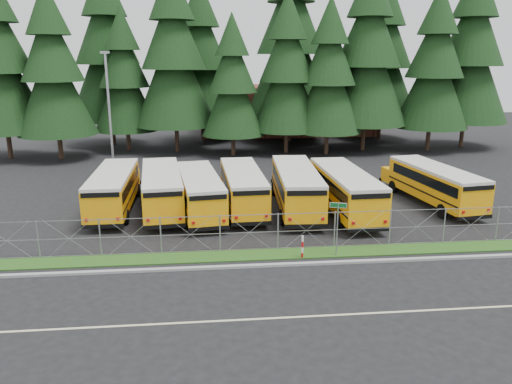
% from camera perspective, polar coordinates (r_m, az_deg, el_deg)
% --- Properties ---
extents(ground, '(120.00, 120.00, 0.00)m').
position_cam_1_polar(ground, '(27.37, 4.28, -5.72)').
color(ground, black).
rests_on(ground, ground).
extents(curb, '(50.00, 0.25, 0.12)m').
position_cam_1_polar(curb, '(24.53, 5.54, -8.17)').
color(curb, gray).
rests_on(curb, ground).
extents(grass_verge, '(50.00, 1.40, 0.06)m').
position_cam_1_polar(grass_verge, '(25.81, 4.93, -7.00)').
color(grass_verge, '#234C15').
rests_on(grass_verge, ground).
extents(road_lane_line, '(50.00, 0.12, 0.01)m').
position_cam_1_polar(road_lane_line, '(20.27, 8.26, -13.78)').
color(road_lane_line, beige).
rests_on(road_lane_line, ground).
extents(chainlink_fence, '(44.00, 0.10, 2.00)m').
position_cam_1_polar(chainlink_fence, '(26.10, 4.70, -4.45)').
color(chainlink_fence, '#999CA2').
rests_on(chainlink_fence, ground).
extents(brick_building, '(22.00, 10.00, 6.00)m').
position_cam_1_polar(brick_building, '(66.34, 3.53, 9.42)').
color(brick_building, brown).
rests_on(brick_building, ground).
extents(bus_1, '(2.57, 10.21, 2.67)m').
position_cam_1_polar(bus_1, '(33.67, -15.87, 0.15)').
color(bus_1, orange).
rests_on(bus_1, ground).
extents(bus_2, '(3.52, 10.58, 2.72)m').
position_cam_1_polar(bus_2, '(32.92, -10.72, 0.19)').
color(bus_2, orange).
rests_on(bus_2, ground).
extents(bus_3, '(3.56, 10.20, 2.62)m').
position_cam_1_polar(bus_3, '(32.09, -6.51, -0.13)').
color(bus_3, orange).
rests_on(bus_3, ground).
extents(bus_4, '(2.78, 10.23, 2.66)m').
position_cam_1_polar(bus_4, '(32.82, -1.57, 0.35)').
color(bus_4, orange).
rests_on(bus_4, ground).
extents(bus_5, '(3.11, 10.87, 2.82)m').
position_cam_1_polar(bus_5, '(32.68, 4.56, 0.39)').
color(bus_5, orange).
rests_on(bus_5, ground).
extents(bus_6, '(2.84, 10.72, 2.79)m').
position_cam_1_polar(bus_6, '(32.45, 9.95, 0.07)').
color(bus_6, orange).
rests_on(bus_6, ground).
extents(bus_east, '(3.77, 10.30, 2.64)m').
position_cam_1_polar(bus_east, '(35.84, 19.49, 0.73)').
color(bus_east, orange).
rests_on(bus_east, ground).
extents(street_sign, '(0.81, 0.53, 2.81)m').
position_cam_1_polar(street_sign, '(25.12, 9.32, -2.92)').
color(street_sign, '#999CA2').
rests_on(street_sign, ground).
extents(striped_bollard, '(0.11, 0.11, 1.20)m').
position_cam_1_polar(striped_bollard, '(25.08, 5.32, -6.29)').
color(striped_bollard, '#B20C0C').
rests_on(striped_bollard, ground).
extents(light_standard, '(0.70, 0.35, 10.14)m').
position_cam_1_polar(light_standard, '(42.42, -16.41, 8.89)').
color(light_standard, '#999CA2').
rests_on(light_standard, ground).
extents(conifer_1, '(7.47, 7.47, 16.52)m').
position_cam_1_polar(conifer_1, '(51.78, -22.22, 12.52)').
color(conifer_1, black).
rests_on(conifer_1, ground).
extents(conifer_2, '(6.65, 6.65, 14.70)m').
position_cam_1_polar(conifer_2, '(54.50, -14.81, 12.26)').
color(conifer_2, black).
rests_on(conifer_2, ground).
extents(conifer_3, '(8.48, 8.48, 18.75)m').
position_cam_1_polar(conifer_3, '(52.92, -9.39, 14.67)').
color(conifer_3, black).
rests_on(conifer_3, ground).
extents(conifer_4, '(6.28, 6.28, 13.88)m').
position_cam_1_polar(conifer_4, '(50.37, -2.69, 12.05)').
color(conifer_4, black).
rests_on(conifer_4, ground).
extents(conifer_5, '(7.27, 7.27, 16.08)m').
position_cam_1_polar(conifer_5, '(51.53, 3.57, 13.34)').
color(conifer_5, black).
rests_on(conifer_5, ground).
extents(conifer_6, '(6.99, 6.99, 15.47)m').
position_cam_1_polar(conifer_6, '(51.33, 8.32, 12.86)').
color(conifer_6, black).
rests_on(conifer_6, ground).
extents(conifer_7, '(8.69, 8.69, 19.21)m').
position_cam_1_polar(conifer_7, '(54.11, 12.63, 14.76)').
color(conifer_7, black).
rests_on(conifer_7, ground).
extents(conifer_8, '(7.62, 7.62, 16.85)m').
position_cam_1_polar(conifer_8, '(55.82, 19.72, 13.05)').
color(conifer_8, black).
rests_on(conifer_8, ground).
extents(conifer_9, '(8.76, 8.76, 19.37)m').
position_cam_1_polar(conifer_9, '(59.49, 23.30, 14.02)').
color(conifer_9, black).
rests_on(conifer_9, ground).
extents(conifer_10, '(8.90, 8.90, 19.69)m').
position_cam_1_polar(conifer_10, '(58.49, -16.62, 14.76)').
color(conifer_10, black).
rests_on(conifer_10, ground).
extents(conifer_11, '(8.28, 8.28, 18.30)m').
position_cam_1_polar(conifer_11, '(59.13, -6.32, 14.61)').
color(conifer_11, black).
rests_on(conifer_11, ground).
extents(conifer_12, '(9.96, 9.96, 22.03)m').
position_cam_1_polar(conifer_12, '(58.95, 3.95, 16.48)').
color(conifer_12, black).
rests_on(conifer_12, ground).
extents(conifer_13, '(8.42, 8.42, 18.62)m').
position_cam_1_polar(conifer_13, '(62.02, 14.37, 14.42)').
color(conifer_13, black).
rests_on(conifer_13, ground).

